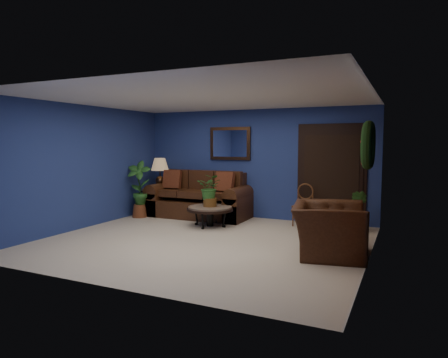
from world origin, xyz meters
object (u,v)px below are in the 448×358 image
at_px(coffee_table, 210,209).
at_px(table_lamp, 160,169).
at_px(end_table, 160,194).
at_px(armchair, 329,230).
at_px(side_chair, 304,202).
at_px(sofa, 200,202).

xyz_separation_m(coffee_table, table_lamp, (-1.81, 0.86, 0.73)).
bearing_deg(end_table, armchair, -24.27).
xyz_separation_m(coffee_table, side_chair, (1.75, 0.92, 0.14)).
bearing_deg(side_chair, armchair, -63.59).
bearing_deg(coffee_table, sofa, 128.66).
bearing_deg(end_table, table_lamp, -90.00).
bearing_deg(side_chair, coffee_table, -148.99).
distance_m(coffee_table, end_table, 2.01).
xyz_separation_m(end_table, table_lamp, (0.00, -0.00, 0.61)).
bearing_deg(end_table, sofa, 2.11).
bearing_deg(sofa, end_table, -177.89).
xyz_separation_m(table_lamp, side_chair, (3.56, 0.06, -0.59)).
bearing_deg(armchair, coffee_table, 56.24).
bearing_deg(armchair, end_table, 55.46).
bearing_deg(side_chair, table_lamp, -175.78).
xyz_separation_m(sofa, side_chair, (2.47, 0.02, 0.14)).
xyz_separation_m(sofa, end_table, (-1.09, -0.04, 0.13)).
bearing_deg(sofa, side_chair, 0.58).
xyz_separation_m(sofa, armchair, (3.36, -2.05, 0.05)).
bearing_deg(sofa, armchair, -31.35).
bearing_deg(table_lamp, armchair, -24.27).
height_order(sofa, table_lamp, table_lamp).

